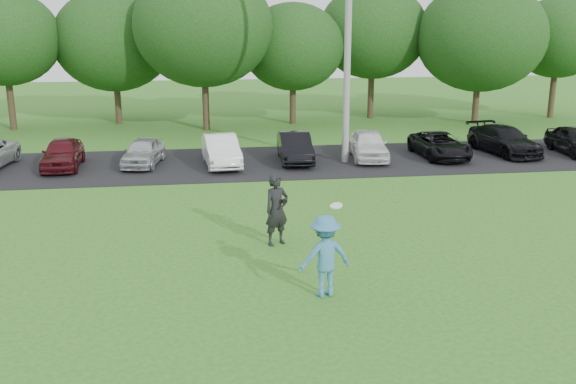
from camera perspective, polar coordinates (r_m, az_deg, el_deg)
name	(u,v)px	position (r m, az deg, el deg)	size (l,w,h in m)	color
ground	(309,285)	(15.11, 1.86, -8.28)	(100.00, 100.00, 0.00)	#306D1F
parking_lot	(257,162)	(27.41, -2.75, 2.65)	(32.00, 6.50, 0.03)	black
utility_pole	(348,32)	(26.90, 5.36, 13.99)	(0.28, 0.28, 10.85)	gray
frisbee_player	(325,256)	(14.27, 3.30, -5.69)	(1.33, 0.93, 2.17)	teal
camera_bystander	(277,210)	(17.38, -1.01, -1.58)	(0.86, 0.74, 1.98)	black
parked_cars	(251,149)	(27.23, -3.27, 3.87)	(30.57, 4.76, 1.25)	#515358
tree_row	(267,37)	(36.61, -1.88, 13.61)	(42.39, 9.85, 8.64)	#38281C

